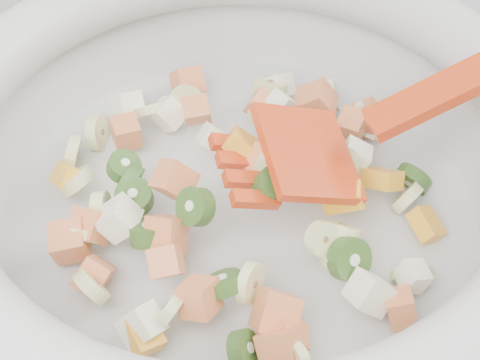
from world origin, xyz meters
name	(u,v)px	position (x,y,z in m)	size (l,w,h in m)	color
mixing_bowl	(241,165)	(0.11, 1.50, 0.96)	(0.51, 0.41, 0.17)	silver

